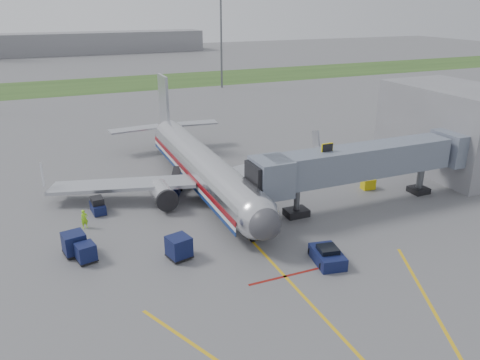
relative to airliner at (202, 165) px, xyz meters
name	(u,v)px	position (x,y,z in m)	size (l,w,h in m)	color
ground	(262,252)	(0.00, -15.25, -2.65)	(400.00, 400.00, 0.00)	#565659
grass_strip	(106,85)	(0.00, 74.75, -2.64)	(300.00, 25.00, 0.01)	#2D4C1E
apron_markings	(308,301)	(0.00, -22.65, -2.64)	(21.52, 50.00, 0.01)	gold
airliner	(202,165)	(0.00, 0.00, 0.00)	(32.10, 35.67, 10.25)	silver
jet_bridge	(359,163)	(12.86, -10.25, 1.82)	(25.30, 4.00, 6.90)	slate
terminal	(452,128)	(30.00, -5.25, 2.35)	(10.00, 16.00, 10.00)	slate
light_mast_right	(221,41)	(25.00, 59.75, 8.13)	(2.00, 0.44, 20.40)	#595B60
distant_terminal	(49,44)	(-10.00, 154.75, 1.35)	(120.00, 14.00, 8.00)	slate
pushback_tug	(327,256)	(4.00, -18.75, -2.07)	(2.54, 3.58, 1.37)	#0C1836
baggage_tug	(98,206)	(-11.42, -2.08, -1.95)	(1.37, 2.35, 1.58)	#0C1836
baggage_cart_a	(179,247)	(-6.54, -13.53, -1.69)	(2.10, 2.10, 1.87)	#0C1836
baggage_cart_b	(86,253)	(-13.43, -11.22, -1.86)	(1.72, 1.72, 1.54)	#0C1836
baggage_cart_c	(74,244)	(-14.16, -9.64, -1.69)	(2.02, 2.02, 1.87)	#0C1836
belt_loader	(175,187)	(-3.06, 0.33, -2.13)	(2.78, 4.31, 2.06)	#0C1836
ground_power_cart	(368,184)	(16.66, -7.25, -2.09)	(1.48, 1.04, 1.13)	#D8BE0C
ramp_worker	(84,219)	(-12.93, -5.03, -1.77)	(0.64, 0.42, 1.76)	#95E81B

